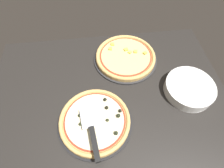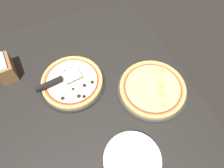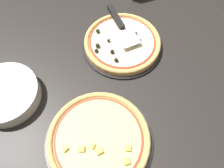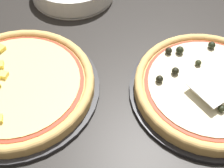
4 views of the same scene
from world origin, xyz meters
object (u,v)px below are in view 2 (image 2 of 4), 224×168
at_px(pizza_back, 153,88).
at_px(serving_spatula, 54,82).
at_px(napkin_holder, 5,68).
at_px(pizza_front, 72,81).
at_px(plate_stack, 132,161).

distance_m(pizza_back, serving_spatula, 0.51).
bearing_deg(napkin_holder, pizza_back, 59.23).
bearing_deg(pizza_back, serving_spatula, -114.79).
height_order(pizza_front, napkin_holder, napkin_holder).
xyz_separation_m(pizza_front, plate_stack, (0.49, 0.11, 0.00)).
height_order(plate_stack, napkin_holder, napkin_holder).
distance_m(pizza_back, napkin_holder, 0.79).
xyz_separation_m(pizza_front, napkin_holder, (-0.20, -0.30, 0.03)).
distance_m(serving_spatula, plate_stack, 0.54).
height_order(pizza_back, plate_stack, plate_stack).
distance_m(serving_spatula, napkin_holder, 0.29).
distance_m(pizza_front, napkin_holder, 0.36).
relative_size(pizza_front, napkin_holder, 2.35).
distance_m(plate_stack, napkin_holder, 0.81).
xyz_separation_m(plate_stack, napkin_holder, (-0.69, -0.42, 0.03)).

